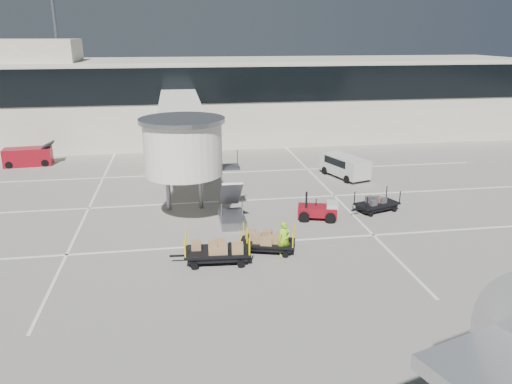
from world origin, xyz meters
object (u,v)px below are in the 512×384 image
minivan (344,165)px  box_cart_near (269,242)px  baggage_tug (319,210)px  box_cart_far (218,252)px  suitcase_cart (377,205)px  belt_loader (28,157)px  ground_worker (284,239)px

minivan → box_cart_near: bearing=-141.7°
box_cart_near → minivan: 14.97m
baggage_tug → box_cart_far: bearing=-126.4°
baggage_tug → suitcase_cart: 3.96m
baggage_tug → belt_loader: 25.84m
box_cart_near → box_cart_far: bearing=-144.2°
suitcase_cart → minivan: (0.52, 7.82, 0.50)m
minivan → suitcase_cart: bearing=-112.5°
minivan → baggage_tug: bearing=-136.2°
ground_worker → belt_loader: size_ratio=0.43×
box_cart_far → minivan: bearing=55.0°
box_cart_far → ground_worker: 3.32m
box_cart_near → belt_loader: bearing=145.9°
suitcase_cart → box_cart_far: 11.73m
baggage_tug → belt_loader: size_ratio=0.62×
box_cart_near → belt_loader: size_ratio=0.83×
baggage_tug → minivan: (4.41, 8.50, 0.40)m
suitcase_cart → ground_worker: (-6.98, -5.38, 0.44)m
baggage_tug → minivan: 9.58m
ground_worker → belt_loader: (-17.21, 20.69, -0.16)m
box_cart_far → baggage_tug: bearing=41.6°
baggage_tug → box_cart_near: 5.51m
ground_worker → belt_loader: bearing=121.1°
baggage_tug → minivan: size_ratio=0.56×
ground_worker → minivan: size_ratio=0.39×
box_cart_near → baggage_tug: bearing=63.6°
baggage_tug → box_cart_far: (-6.37, -4.98, 0.01)m
ground_worker → minivan: (7.50, 13.20, 0.06)m
baggage_tug → suitcase_cart: bearing=25.5°
belt_loader → ground_worker: bearing=-55.2°
box_cart_near → minivan: bearing=73.3°
box_cart_near → box_cart_far: box_cart_far is taller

